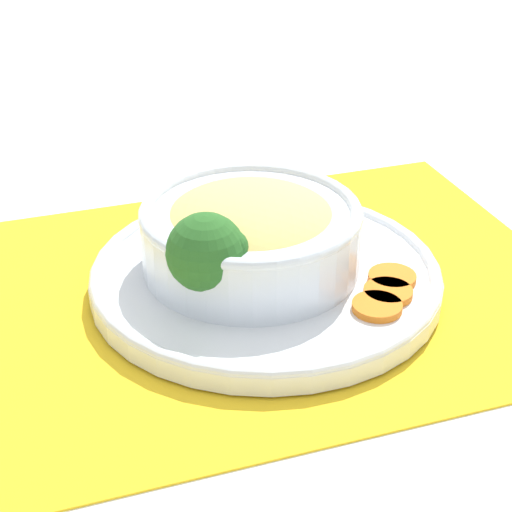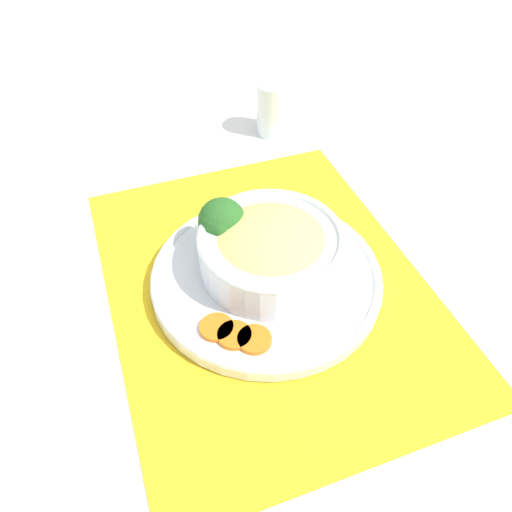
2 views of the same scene
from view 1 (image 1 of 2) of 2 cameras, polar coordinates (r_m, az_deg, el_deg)
ground_plane at (r=0.73m, az=0.64°, el=-2.29°), size 4.00×4.00×0.00m
placemat at (r=0.73m, az=0.64°, el=-2.16°), size 0.55×0.44×0.00m
plate at (r=0.72m, az=0.65°, el=-1.26°), size 0.30×0.30×0.02m
bowl at (r=0.71m, az=-0.34°, el=1.66°), size 0.18×0.18×0.07m
broccoli_floret at (r=0.65m, az=-3.31°, el=0.11°), size 0.06×0.06×0.08m
carrot_slice_near at (r=0.67m, az=8.07°, el=-3.36°), size 0.04×0.04×0.01m
carrot_slice_middle at (r=0.69m, az=8.79°, el=-2.41°), size 0.04×0.04×0.01m
carrot_slice_far at (r=0.71m, az=9.06°, el=-1.43°), size 0.04×0.04×0.01m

